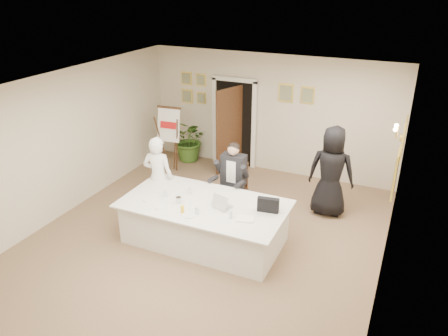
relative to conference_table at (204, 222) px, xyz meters
name	(u,v)px	position (x,y,z in m)	size (l,w,h in m)	color
floor	(204,241)	(-0.02, 0.00, -0.39)	(7.00, 7.00, 0.00)	brown
ceiling	(200,88)	(-0.02, 0.00, 2.41)	(6.00, 7.00, 0.02)	white
wall_back	(270,114)	(-0.02, 3.50, 1.01)	(6.00, 0.10, 2.80)	beige
wall_front	(44,300)	(-0.02, -3.50, 1.01)	(6.00, 0.10, 2.80)	beige
wall_left	(64,144)	(-3.02, 0.00, 1.01)	(0.10, 7.00, 2.80)	beige
wall_right	(391,206)	(2.98, 0.00, 1.01)	(0.10, 7.00, 2.80)	beige
doorway	(233,126)	(-0.90, 3.32, 0.65)	(1.14, 0.86, 2.20)	black
pictures_back_wall	(239,92)	(-0.82, 3.47, 1.46)	(3.40, 0.06, 0.80)	#E7CC4E
pictures_right_wall	(400,154)	(2.95, 1.20, 1.36)	(0.06, 2.20, 0.80)	#E7CC4E
wall_sconce	(398,133)	(2.88, 1.20, 1.71)	(0.20, 0.30, 0.24)	gold
conference_table	(204,222)	(0.00, 0.00, 0.00)	(2.87, 1.52, 0.78)	silver
seated_man	(232,178)	(0.03, 1.17, 0.35)	(0.64, 0.68, 1.49)	black
flip_chart	(171,142)	(-2.11, 2.42, 0.35)	(0.56, 0.37, 1.59)	#311C0F
standing_man	(158,177)	(-1.24, 0.50, 0.43)	(0.60, 0.39, 1.64)	white
standing_woman	(331,172)	(1.78, 1.93, 0.52)	(0.89, 0.58, 1.82)	black
potted_palm	(190,140)	(-2.02, 3.20, 0.16)	(1.00, 0.86, 1.11)	#396120
laptop	(222,199)	(0.34, 0.03, 0.52)	(0.32, 0.34, 0.28)	#B7BABC
laptop_bag	(268,205)	(1.11, 0.18, 0.51)	(0.36, 0.10, 0.25)	black
paper_stack	(245,219)	(0.86, -0.23, 0.40)	(0.29, 0.20, 0.03)	white
plate_left	(148,199)	(-0.95, -0.29, 0.39)	(0.22, 0.22, 0.01)	white
plate_mid	(161,207)	(-0.60, -0.44, 0.39)	(0.20, 0.20, 0.01)	white
plate_near	(189,215)	(-0.03, -0.48, 0.39)	(0.23, 0.23, 0.01)	white
glass_a	(165,193)	(-0.73, -0.08, 0.45)	(0.07, 0.07, 0.14)	silver
glass_b	(197,210)	(0.07, -0.39, 0.45)	(0.06, 0.06, 0.14)	silver
glass_c	(231,214)	(0.63, -0.28, 0.45)	(0.06, 0.06, 0.14)	silver
glass_d	(190,190)	(-0.40, 0.21, 0.45)	(0.06, 0.06, 0.14)	silver
oj_glass	(182,209)	(-0.17, -0.45, 0.45)	(0.06, 0.06, 0.13)	yellow
steel_jug	(179,200)	(-0.40, -0.18, 0.44)	(0.10, 0.10, 0.11)	silver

